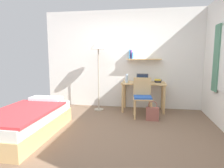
{
  "coord_description": "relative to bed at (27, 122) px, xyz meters",
  "views": [
    {
      "loc": [
        0.54,
        -3.25,
        1.4
      ],
      "look_at": [
        -0.1,
        0.51,
        0.85
      ],
      "focal_mm": 31.22,
      "sensor_mm": 36.0,
      "label": 1
    }
  ],
  "objects": [
    {
      "name": "water_bottle",
      "position": [
        1.6,
        1.83,
        0.6
      ],
      "size": [
        0.07,
        0.07,
        0.22
      ],
      "primitive_type": "cylinder",
      "color": "silver",
      "rests_on": "desk"
    },
    {
      "name": "bed",
      "position": [
        0.0,
        0.0,
        0.0
      ],
      "size": [
        0.96,
        1.84,
        0.54
      ],
      "color": "tan",
      "rests_on": "ground_plane"
    },
    {
      "name": "desk",
      "position": [
        2.02,
        1.91,
        0.36
      ],
      "size": [
        1.1,
        0.57,
        0.73
      ],
      "color": "tan",
      "rests_on": "ground_plane"
    },
    {
      "name": "ground_plane",
      "position": [
        1.51,
        0.21,
        -0.24
      ],
      "size": [
        5.28,
        5.28,
        0.0
      ],
      "primitive_type": "plane",
      "color": "brown"
    },
    {
      "name": "laptop",
      "position": [
        1.99,
        1.92,
        0.55
      ],
      "size": [
        0.3,
        0.23,
        0.22
      ],
      "color": "#2D2D33",
      "rests_on": "desk"
    },
    {
      "name": "handbag",
      "position": [
        2.23,
        1.16,
        -0.08
      ],
      "size": [
        0.28,
        0.12,
        0.44
      ],
      "color": "#99564C",
      "rests_on": "ground_plane"
    },
    {
      "name": "standing_lamp",
      "position": [
        0.89,
        1.79,
        1.33
      ],
      "size": [
        0.37,
        0.37,
        1.79
      ],
      "color": "#B2A893",
      "rests_on": "ground_plane"
    },
    {
      "name": "book_stack",
      "position": [
        2.38,
        1.97,
        0.54
      ],
      "size": [
        0.2,
        0.23,
        0.08
      ],
      "color": "#333338",
      "rests_on": "desk"
    },
    {
      "name": "desk_chair",
      "position": [
        2.01,
        1.41,
        0.26
      ],
      "size": [
        0.46,
        0.45,
        0.9
      ],
      "color": "tan",
      "rests_on": "ground_plane"
    },
    {
      "name": "wall_back",
      "position": [
        1.52,
        2.24,
        1.06
      ],
      "size": [
        4.4,
        0.27,
        2.6
      ],
      "color": "white",
      "rests_on": "ground_plane"
    }
  ]
}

